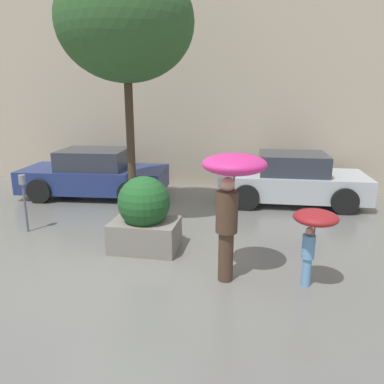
{
  "coord_description": "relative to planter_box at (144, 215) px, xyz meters",
  "views": [
    {
      "loc": [
        2.34,
        -5.43,
        2.96
      ],
      "look_at": [
        1.05,
        1.6,
        1.05
      ],
      "focal_mm": 35.0,
      "sensor_mm": 36.0,
      "label": 1
    }
  ],
  "objects": [
    {
      "name": "person_child",
      "position": [
        2.96,
        -0.97,
        0.34
      ],
      "size": [
        0.66,
        0.66,
        1.27
      ],
      "rotation": [
        0.0,
        0.0,
        -0.86
      ],
      "color": "#669ED1",
      "rests_on": "ground"
    },
    {
      "name": "parked_car_near",
      "position": [
        -2.61,
        3.5,
        -0.06
      ],
      "size": [
        4.23,
        2.23,
        1.37
      ],
      "rotation": [
        0.0,
        0.0,
        1.65
      ],
      "color": "navy",
      "rests_on": "ground"
    },
    {
      "name": "building_facade",
      "position": [
        -0.23,
        5.43,
        2.31
      ],
      "size": [
        18.0,
        0.3,
        6.0
      ],
      "color": "#B7A88E",
      "rests_on": "ground"
    },
    {
      "name": "ground_plane",
      "position": [
        -0.23,
        -1.07,
        -0.69
      ],
      "size": [
        40.0,
        40.0,
        0.0
      ],
      "primitive_type": "plane",
      "color": "slate"
    },
    {
      "name": "planter_box",
      "position": [
        0.0,
        0.0,
        0.0
      ],
      "size": [
        1.27,
        0.99,
        1.45
      ],
      "color": "gray",
      "rests_on": "ground"
    },
    {
      "name": "parked_car_far",
      "position": [
        3.0,
        3.81,
        -0.06
      ],
      "size": [
        3.97,
        2.09,
        1.37
      ],
      "rotation": [
        0.0,
        0.0,
        1.61
      ],
      "color": "#B7BCC1",
      "rests_on": "ground"
    },
    {
      "name": "street_tree",
      "position": [
        -0.77,
        1.56,
        3.67
      ],
      "size": [
        2.89,
        2.89,
        5.6
      ],
      "color": "#423323",
      "rests_on": "ground"
    },
    {
      "name": "parking_meter",
      "position": [
        -2.83,
        0.45,
        0.22
      ],
      "size": [
        0.14,
        0.14,
        1.27
      ],
      "color": "#595B60",
      "rests_on": "ground"
    },
    {
      "name": "person_adult",
      "position": [
        1.71,
        -0.86,
        0.92
      ],
      "size": [
        1.0,
        1.0,
        2.06
      ],
      "rotation": [
        0.0,
        0.0,
        0.97
      ],
      "color": "#473323",
      "rests_on": "ground"
    }
  ]
}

